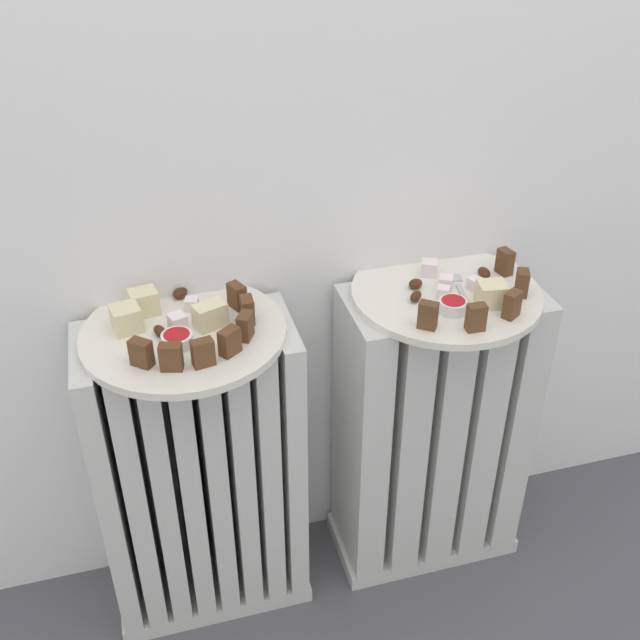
{
  "coord_description": "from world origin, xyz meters",
  "views": [
    {
      "loc": [
        -0.26,
        -0.64,
        1.18
      ],
      "look_at": [
        0.0,
        0.28,
        0.55
      ],
      "focal_mm": 42.46,
      "sensor_mm": 36.0,
      "label": 1
    }
  ],
  "objects_px": {
    "plate_left": "(184,333)",
    "jam_bowl_right": "(453,305)",
    "plate_right": "(446,293)",
    "jam_bowl_left": "(177,339)",
    "radiator_right": "(431,433)",
    "fork": "(459,286)",
    "radiator_left": "(201,477)"
  },
  "relations": [
    {
      "from": "jam_bowl_left",
      "to": "plate_left",
      "type": "bearing_deg",
      "value": 72.34
    },
    {
      "from": "plate_left",
      "to": "radiator_right",
      "type": "bearing_deg",
      "value": 0.0
    },
    {
      "from": "plate_left",
      "to": "plate_right",
      "type": "bearing_deg",
      "value": 0.0
    },
    {
      "from": "radiator_right",
      "to": "jam_bowl_right",
      "type": "distance_m",
      "value": 0.31
    },
    {
      "from": "fork",
      "to": "radiator_left",
      "type": "bearing_deg",
      "value": -179.49
    },
    {
      "from": "plate_left",
      "to": "fork",
      "type": "distance_m",
      "value": 0.43
    },
    {
      "from": "plate_left",
      "to": "jam_bowl_right",
      "type": "height_order",
      "value": "jam_bowl_right"
    },
    {
      "from": "plate_left",
      "to": "fork",
      "type": "xyz_separation_m",
      "value": [
        0.43,
        0.0,
        0.01
      ]
    },
    {
      "from": "radiator_right",
      "to": "fork",
      "type": "distance_m",
      "value": 0.3
    },
    {
      "from": "radiator_left",
      "to": "radiator_right",
      "type": "height_order",
      "value": "same"
    },
    {
      "from": "radiator_right",
      "to": "plate_left",
      "type": "distance_m",
      "value": 0.5
    },
    {
      "from": "fork",
      "to": "plate_left",
      "type": "bearing_deg",
      "value": -179.49
    },
    {
      "from": "jam_bowl_right",
      "to": "radiator_left",
      "type": "bearing_deg",
      "value": 171.42
    },
    {
      "from": "plate_right",
      "to": "jam_bowl_left",
      "type": "xyz_separation_m",
      "value": [
        -0.42,
        -0.04,
        0.02
      ]
    },
    {
      "from": "plate_left",
      "to": "jam_bowl_right",
      "type": "relative_size",
      "value": 6.92
    },
    {
      "from": "radiator_right",
      "to": "jam_bowl_right",
      "type": "xyz_separation_m",
      "value": [
        -0.02,
        -0.06,
        0.31
      ]
    },
    {
      "from": "plate_right",
      "to": "jam_bowl_right",
      "type": "height_order",
      "value": "jam_bowl_right"
    },
    {
      "from": "jam_bowl_right",
      "to": "fork",
      "type": "distance_m",
      "value": 0.07
    },
    {
      "from": "radiator_right",
      "to": "plate_left",
      "type": "xyz_separation_m",
      "value": [
        -0.41,
        -0.0,
        0.29
      ]
    },
    {
      "from": "jam_bowl_left",
      "to": "jam_bowl_right",
      "type": "height_order",
      "value": "same"
    },
    {
      "from": "radiator_right",
      "to": "fork",
      "type": "relative_size",
      "value": 6.18
    },
    {
      "from": "plate_right",
      "to": "jam_bowl_left",
      "type": "height_order",
      "value": "jam_bowl_left"
    },
    {
      "from": "radiator_left",
      "to": "plate_left",
      "type": "relative_size",
      "value": 1.88
    },
    {
      "from": "fork",
      "to": "jam_bowl_right",
      "type": "bearing_deg",
      "value": -121.86
    },
    {
      "from": "plate_right",
      "to": "plate_left",
      "type": "bearing_deg",
      "value": 180.0
    },
    {
      "from": "radiator_left",
      "to": "plate_left",
      "type": "height_order",
      "value": "plate_left"
    },
    {
      "from": "radiator_left",
      "to": "jam_bowl_left",
      "type": "height_order",
      "value": "jam_bowl_left"
    },
    {
      "from": "radiator_left",
      "to": "jam_bowl_right",
      "type": "height_order",
      "value": "jam_bowl_right"
    },
    {
      "from": "radiator_left",
      "to": "fork",
      "type": "bearing_deg",
      "value": 0.51
    },
    {
      "from": "jam_bowl_left",
      "to": "radiator_right",
      "type": "bearing_deg",
      "value": 5.14
    },
    {
      "from": "plate_right",
      "to": "fork",
      "type": "bearing_deg",
      "value": 9.42
    },
    {
      "from": "jam_bowl_left",
      "to": "jam_bowl_right",
      "type": "xyz_separation_m",
      "value": [
        0.41,
        -0.02,
        0.0
      ]
    }
  ]
}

